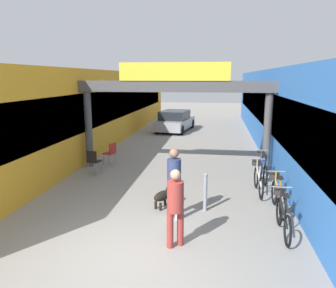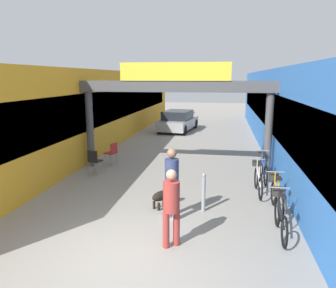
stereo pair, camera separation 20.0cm
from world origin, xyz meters
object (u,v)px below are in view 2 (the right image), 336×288
object	(u,v)px
pedestrian_with_dog	(172,179)
bicycle_silver_third	(258,179)
dog_on_leash	(163,195)
cafe_chair_black_nearer	(94,160)
cafe_chair_red_farther	(112,152)
bicycle_black_nearest	(280,215)
bollard_post_metal	(204,192)
bicycle_blue_farthest	(263,168)
pedestrian_companion	(171,203)
bicycle_orange_second	(276,195)
parked_car_silver	(178,121)

from	to	relation	value
pedestrian_with_dog	bicycle_silver_third	xyz separation A→B (m)	(2.27, 2.29, -0.59)
dog_on_leash	cafe_chair_black_nearer	bearing A→B (deg)	139.21
cafe_chair_red_farther	bicycle_black_nearest	bearing A→B (deg)	-41.46
bollard_post_metal	cafe_chair_black_nearer	size ratio (longest dim) A/B	1.16
cafe_chair_black_nearer	cafe_chair_red_farther	size ratio (longest dim) A/B	1.00
bicycle_blue_farthest	pedestrian_with_dog	bearing A→B (deg)	-125.54
pedestrian_companion	bicycle_silver_third	distance (m)	4.21
bicycle_orange_second	bicycle_silver_third	world-z (taller)	same
bicycle_black_nearest	bicycle_silver_third	bearing A→B (deg)	95.01
pedestrian_companion	bicycle_black_nearest	xyz separation A→B (m)	(2.30, 0.98, -0.50)
pedestrian_companion	dog_on_leash	xyz separation A→B (m)	(-0.57, 2.04, -0.61)
pedestrian_companion	bicycle_black_nearest	distance (m)	2.55
pedestrian_companion	cafe_chair_red_farther	xyz separation A→B (m)	(-3.37, 5.98, -0.40)
pedestrian_with_dog	bicycle_silver_third	world-z (taller)	pedestrian_with_dog
bicycle_black_nearest	bollard_post_metal	world-z (taller)	bollard_post_metal
pedestrian_with_dog	bicycle_blue_farthest	distance (m)	4.45
cafe_chair_black_nearer	bollard_post_metal	bearing A→B (deg)	-33.23
bicycle_orange_second	bicycle_silver_third	bearing A→B (deg)	104.42
cafe_chair_black_nearer	bicycle_orange_second	bearing A→B (deg)	-21.27
pedestrian_companion	bollard_post_metal	distance (m)	2.05
bicycle_black_nearest	parked_car_silver	xyz separation A→B (m)	(-4.26, 13.86, 0.21)
pedestrian_with_dog	bicycle_black_nearest	distance (m)	2.60
pedestrian_companion	bollard_post_metal	xyz separation A→B (m)	(0.53, 1.94, -0.42)
pedestrian_companion	cafe_chair_black_nearer	bearing A→B (deg)	127.63
bicycle_orange_second	bicycle_blue_farthest	size ratio (longest dim) A/B	1.00
cafe_chair_red_farther	parked_car_silver	distance (m)	8.97
bicycle_silver_third	parked_car_silver	bearing A→B (deg)	109.78
bicycle_orange_second	parked_car_silver	world-z (taller)	parked_car_silver
dog_on_leash	bicycle_orange_second	xyz separation A→B (m)	(2.98, 0.26, 0.11)
pedestrian_with_dog	parked_car_silver	world-z (taller)	pedestrian_with_dog
bicycle_orange_second	cafe_chair_black_nearer	size ratio (longest dim) A/B	1.90
bollard_post_metal	dog_on_leash	bearing A→B (deg)	174.88
bicycle_silver_third	bollard_post_metal	world-z (taller)	bollard_post_metal
bollard_post_metal	cafe_chair_black_nearer	xyz separation A→B (m)	(-4.10, 2.68, 0.02)
bollard_post_metal	parked_car_silver	world-z (taller)	parked_car_silver
cafe_chair_red_farther	parked_car_silver	bearing A→B (deg)	81.02
pedestrian_companion	parked_car_silver	world-z (taller)	pedestrian_companion
bicycle_silver_third	bollard_post_metal	xyz separation A→B (m)	(-1.53, -1.70, 0.09)
dog_on_leash	pedestrian_companion	bearing A→B (deg)	-74.42
dog_on_leash	bicycle_orange_second	distance (m)	2.99
bicycle_black_nearest	cafe_chair_black_nearer	distance (m)	6.90
bicycle_blue_farthest	cafe_chair_black_nearer	distance (m)	5.93
pedestrian_companion	cafe_chair_black_nearer	distance (m)	5.85
pedestrian_companion	cafe_chair_red_farther	bearing A→B (deg)	119.37
dog_on_leash	bicycle_black_nearest	distance (m)	3.06
cafe_chair_red_farther	cafe_chair_black_nearer	bearing A→B (deg)	-98.29
bollard_post_metal	parked_car_silver	size ratio (longest dim) A/B	0.24
pedestrian_companion	bicycle_orange_second	world-z (taller)	pedestrian_companion
bollard_post_metal	bicycle_silver_third	bearing A→B (deg)	47.97
pedestrian_with_dog	dog_on_leash	size ratio (longest dim) A/B	2.40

